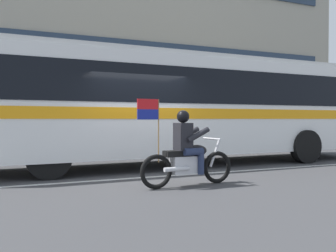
{
  "coord_description": "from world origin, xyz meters",
  "views": [
    {
      "loc": [
        -2.84,
        -8.49,
        1.39
      ],
      "look_at": [
        0.67,
        -0.24,
        1.21
      ],
      "focal_mm": 37.87,
      "sensor_mm": 36.0,
      "label": 1
    }
  ],
  "objects": [
    {
      "name": "sidewalk_curb",
      "position": [
        0.0,
        5.1,
        0.07
      ],
      "size": [
        28.0,
        3.8,
        0.15
      ],
      "primitive_type": "cube",
      "color": "#A39E93",
      "rests_on": "ground_plane"
    },
    {
      "name": "ground_plane",
      "position": [
        0.0,
        0.0,
        0.0
      ],
      "size": [
        60.0,
        60.0,
        0.0
      ],
      "primitive_type": "plane",
      "color": "#3D3D3F"
    },
    {
      "name": "motorcycle_with_rider",
      "position": [
        0.36,
        -1.95,
        0.67
      ],
      "size": [
        2.19,
        0.64,
        1.78
      ],
      "color": "black",
      "rests_on": "ground_plane"
    },
    {
      "name": "lane_center_stripe",
      "position": [
        0.0,
        -0.6,
        0.0
      ],
      "size": [
        26.6,
        0.14,
        0.01
      ],
      "primitive_type": "cube",
      "color": "silver",
      "rests_on": "ground_plane"
    },
    {
      "name": "fire_hydrant",
      "position": [
        -3.34,
        4.01,
        0.52
      ],
      "size": [
        0.22,
        0.3,
        0.75
      ],
      "color": "gold",
      "rests_on": "sidewalk_curb"
    },
    {
      "name": "office_building_facade",
      "position": [
        0.0,
        7.39,
        6.11
      ],
      "size": [
        28.0,
        0.89,
        12.2
      ],
      "color": "gray",
      "rests_on": "ground_plane"
    },
    {
      "name": "transit_bus",
      "position": [
        1.87,
        1.19,
        1.88
      ],
      "size": [
        13.17,
        2.9,
        3.22
      ],
      "color": "white",
      "rests_on": "ground_plane"
    }
  ]
}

